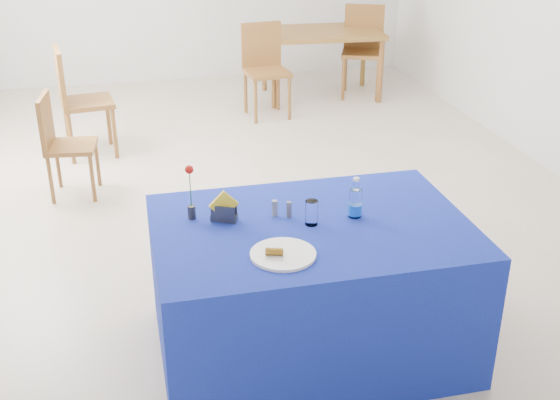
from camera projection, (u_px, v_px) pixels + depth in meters
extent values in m
plane|color=beige|center=(266.00, 188.00, 5.79)|extent=(7.00, 7.00, 0.00)
plane|color=silver|center=(505.00, 229.00, 2.11)|extent=(5.00, 0.00, 5.00)
cylinder|color=white|center=(283.00, 254.00, 3.25)|extent=(0.31, 0.31, 0.01)
cylinder|color=white|center=(312.00, 213.00, 3.51)|extent=(0.07, 0.07, 0.13)
cylinder|color=slate|center=(275.00, 208.00, 3.61)|extent=(0.03, 0.03, 0.08)
cylinder|color=#5E5E63|center=(289.00, 210.00, 3.60)|extent=(0.03, 0.03, 0.08)
cube|color=#102595|center=(311.00, 288.00, 3.70)|extent=(1.60, 1.10, 0.76)
cylinder|color=white|center=(355.00, 203.00, 3.59)|extent=(0.07, 0.07, 0.15)
cylinder|color=blue|center=(355.00, 209.00, 3.61)|extent=(0.07, 0.07, 0.06)
cylinder|color=white|center=(356.00, 185.00, 3.55)|extent=(0.03, 0.03, 0.05)
cylinder|color=white|center=(356.00, 179.00, 3.54)|extent=(0.03, 0.03, 0.01)
cube|color=#36363B|center=(224.00, 217.00, 3.57)|extent=(0.14, 0.10, 0.03)
cube|color=#36363B|center=(223.00, 215.00, 3.54)|extent=(0.12, 0.06, 0.09)
cube|color=#3C3C41|center=(225.00, 210.00, 3.58)|extent=(0.12, 0.06, 0.09)
cube|color=yellow|center=(224.00, 205.00, 3.54)|extent=(0.15, 0.02, 0.15)
cylinder|color=#222327|center=(192.00, 212.00, 3.59)|extent=(0.04, 0.04, 0.07)
cylinder|color=#18621F|center=(191.00, 192.00, 3.54)|extent=(0.01, 0.01, 0.22)
sphere|color=red|center=(189.00, 170.00, 3.48)|extent=(0.04, 0.04, 0.04)
cube|color=olive|center=(322.00, 33.00, 7.83)|extent=(1.35, 0.91, 0.05)
cylinder|color=#8F5E29|center=(274.00, 76.00, 7.59)|extent=(0.06, 0.06, 0.71)
cylinder|color=brown|center=(381.00, 71.00, 7.77)|extent=(0.06, 0.06, 0.71)
cylinder|color=olive|center=(264.00, 61.00, 8.21)|extent=(0.06, 0.06, 0.71)
cylinder|color=olive|center=(363.00, 56.00, 8.39)|extent=(0.06, 0.06, 0.71)
cylinder|color=brown|center=(256.00, 102.00, 7.17)|extent=(0.04, 0.04, 0.46)
cylinder|color=brown|center=(289.00, 99.00, 7.28)|extent=(0.04, 0.04, 0.46)
cylinder|color=brown|center=(246.00, 92.00, 7.48)|extent=(0.04, 0.04, 0.46)
cylinder|color=brown|center=(278.00, 89.00, 7.59)|extent=(0.04, 0.04, 0.46)
cube|color=brown|center=(267.00, 73.00, 7.28)|extent=(0.47, 0.47, 0.04)
cube|color=brown|center=(261.00, 45.00, 7.33)|extent=(0.43, 0.08, 0.47)
cylinder|color=brown|center=(343.00, 79.00, 7.90)|extent=(0.04, 0.04, 0.48)
cylinder|color=brown|center=(378.00, 81.00, 7.85)|extent=(0.04, 0.04, 0.48)
cylinder|color=brown|center=(345.00, 70.00, 8.25)|extent=(0.04, 0.04, 0.48)
cylinder|color=brown|center=(378.00, 72.00, 8.20)|extent=(0.04, 0.04, 0.48)
cube|color=brown|center=(362.00, 53.00, 7.94)|extent=(0.58, 0.58, 0.04)
cube|color=brown|center=(364.00, 26.00, 8.01)|extent=(0.43, 0.21, 0.49)
cylinder|color=brown|center=(92.00, 178.00, 5.47)|extent=(0.03, 0.03, 0.40)
cylinder|color=brown|center=(98.00, 163.00, 5.76)|extent=(0.03, 0.03, 0.40)
cylinder|color=brown|center=(51.00, 180.00, 5.44)|extent=(0.03, 0.03, 0.40)
cylinder|color=brown|center=(58.00, 165.00, 5.73)|extent=(0.03, 0.03, 0.40)
cube|color=brown|center=(71.00, 147.00, 5.51)|extent=(0.41, 0.41, 0.04)
cube|color=brown|center=(46.00, 121.00, 5.40)|extent=(0.08, 0.37, 0.41)
cylinder|color=brown|center=(115.00, 133.00, 6.29)|extent=(0.04, 0.04, 0.47)
cylinder|color=brown|center=(109.00, 121.00, 6.61)|extent=(0.04, 0.04, 0.47)
cylinder|color=brown|center=(71.00, 139.00, 6.17)|extent=(0.04, 0.04, 0.47)
cylinder|color=brown|center=(67.00, 125.00, 6.49)|extent=(0.04, 0.04, 0.47)
cube|color=brown|center=(87.00, 103.00, 6.28)|extent=(0.50, 0.50, 0.04)
cube|color=brown|center=(60.00, 76.00, 6.11)|extent=(0.10, 0.45, 0.49)
cylinder|color=#C58E1B|center=(274.00, 251.00, 3.22)|extent=(0.09, 0.06, 0.03)
cylinder|color=beige|center=(283.00, 252.00, 3.22)|extent=(0.01, 0.03, 0.03)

